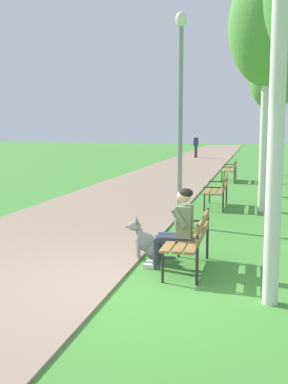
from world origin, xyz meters
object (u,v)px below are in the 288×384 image
at_px(pedestrian_distant, 196,146).
at_px(birch_tree_third, 268,28).
at_px(birch_tree_fifth, 272,84).
at_px(birch_tree_sixth, 274,81).
at_px(person_seated_on_near_bench, 178,225).
at_px(park_bench_far, 231,169).
at_px(park_bench_mid, 218,189).
at_px(park_bench_near, 191,237).
at_px(lamp_post_near, 180,118).
at_px(birch_tree_fourth, 277,28).
at_px(dog_grey, 149,244).

bearing_deg(pedestrian_distant, birch_tree_third, -78.31).
distance_m(birch_tree_fifth, birch_tree_sixth, 3.32).
bearing_deg(birch_tree_third, birch_tree_fifth, 87.40).
relative_size(person_seated_on_near_bench, pedestrian_distant, 0.76).
bearing_deg(park_bench_far, pedestrian_distant, 102.63).
xyz_separation_m(park_bench_far, person_seated_on_near_bench, (-0.12, -12.46, 0.17)).
xyz_separation_m(park_bench_mid, birch_tree_third, (1.16, -0.36, 4.09)).
distance_m(park_bench_far, person_seated_on_near_bench, 12.47).
bearing_deg(park_bench_near, birch_tree_sixth, 84.17).
height_order(park_bench_mid, birch_tree_fifth, birch_tree_fifth).
height_order(lamp_post_near, birch_tree_third, birch_tree_third).
xyz_separation_m(person_seated_on_near_bench, birch_tree_third, (1.30, 5.55, 3.92)).
bearing_deg(park_bench_near, birch_tree_fifth, 83.47).
relative_size(birch_tree_third, birch_tree_sixth, 1.11).
xyz_separation_m(park_bench_mid, birch_tree_fourth, (1.45, 2.51, 4.64)).
xyz_separation_m(park_bench_near, birch_tree_fifth, (1.40, 12.20, 3.28)).
bearing_deg(park_bench_far, birch_tree_fifth, -10.89).
bearing_deg(person_seated_on_near_bench, lamp_post_near, 98.68).
height_order(birch_tree_fourth, pedestrian_distant, birch_tree_fourth).
bearing_deg(birch_tree_sixth, lamp_post_near, -100.47).
relative_size(birch_tree_third, birch_tree_fourth, 0.97).
distance_m(park_bench_far, birch_tree_fifth, 3.62).
distance_m(park_bench_mid, birch_tree_sixth, 10.39).
bearing_deg(pedestrian_distant, park_bench_far, -77.37).
height_order(birch_tree_third, birch_tree_sixth, birch_tree_third).
height_order(park_bench_mid, dog_grey, park_bench_mid).
height_order(person_seated_on_near_bench, dog_grey, person_seated_on_near_bench).
xyz_separation_m(dog_grey, lamp_post_near, (0.06, 2.74, 2.09)).
bearing_deg(dog_grey, park_bench_mid, 82.80).
xyz_separation_m(person_seated_on_near_bench, birch_tree_sixth, (1.79, 15.47, 3.54)).
bearing_deg(birch_tree_fourth, park_bench_far, 110.06).
bearing_deg(park_bench_far, lamp_post_near, -93.70).
bearing_deg(birch_tree_fifth, park_bench_near, -96.53).
xyz_separation_m(park_bench_near, birch_tree_fourth, (1.39, 8.43, 4.64)).
xyz_separation_m(park_bench_near, lamp_post_near, (-0.69, 3.19, 1.84)).
xyz_separation_m(park_bench_near, park_bench_mid, (-0.06, 5.93, 0.00)).
height_order(lamp_post_near, pedestrian_distant, lamp_post_near).
bearing_deg(birch_tree_third, pedestrian_distant, 101.69).
distance_m(park_bench_mid, lamp_post_near, 3.36).
relative_size(dog_grey, birch_tree_third, 0.13).
bearing_deg(pedestrian_distant, person_seated_on_near_bench, -83.41).
bearing_deg(birch_tree_third, park_bench_far, 99.73).
height_order(park_bench_far, dog_grey, park_bench_far).
relative_size(park_bench_far, birch_tree_fifth, 0.31).
bearing_deg(birch_tree_third, park_bench_near, -101.13).
bearing_deg(birch_tree_fifth, birch_tree_third, -92.60).
relative_size(park_bench_mid, lamp_post_near, 0.33).
distance_m(park_bench_mid, birch_tree_third, 4.26).
relative_size(person_seated_on_near_bench, lamp_post_near, 0.28).
height_order(park_bench_mid, park_bench_far, same).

